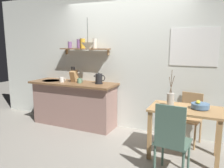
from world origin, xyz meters
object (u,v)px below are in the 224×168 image
(dining_table, at_px, (185,117))
(knife_block, at_px, (74,76))
(electric_kettle, at_px, (99,79))
(coffee_mug_spare, at_px, (80,81))
(pendant_lamp, at_px, (88,46))
(dining_chair_far, at_px, (190,115))
(coffee_mug_by_sink, at_px, (62,80))
(dining_chair_near, at_px, (171,138))
(fruit_bowl, at_px, (200,106))
(twig_vase, at_px, (170,99))

(dining_table, height_order, knife_block, knife_block)
(electric_kettle, xyz_separation_m, knife_block, (-0.57, -0.01, 0.03))
(coffee_mug_spare, bearing_deg, electric_kettle, 14.16)
(pendant_lamp, bearing_deg, coffee_mug_spare, 168.55)
(knife_block, bearing_deg, dining_chair_far, 1.56)
(dining_table, bearing_deg, coffee_mug_by_sink, 171.23)
(dining_chair_near, height_order, dining_chair_far, dining_chair_near)
(knife_block, bearing_deg, fruit_bowl, -11.01)
(dining_chair_far, bearing_deg, electric_kettle, -178.36)
(twig_vase, height_order, knife_block, twig_vase)
(electric_kettle, distance_m, coffee_mug_by_sink, 0.79)
(dining_chair_near, relative_size, dining_chair_far, 1.14)
(knife_block, bearing_deg, coffee_mug_spare, -24.21)
(twig_vase, distance_m, knife_block, 2.11)
(dining_chair_near, xyz_separation_m, knife_block, (-2.18, 1.15, 0.50))
(fruit_bowl, distance_m, twig_vase, 0.42)
(electric_kettle, distance_m, pendant_lamp, 0.66)
(dining_chair_near, xyz_separation_m, dining_chair_far, (0.10, 1.21, -0.06))
(fruit_bowl, distance_m, pendant_lamp, 2.23)
(dining_table, relative_size, coffee_mug_by_sink, 7.30)
(pendant_lamp, bearing_deg, fruit_bowl, -9.67)
(dining_chair_far, height_order, electric_kettle, electric_kettle)
(twig_vase, bearing_deg, knife_block, 166.23)
(electric_kettle, relative_size, coffee_mug_by_sink, 1.75)
(dining_chair_far, distance_m, pendant_lamp, 2.21)
(fruit_bowl, relative_size, pendant_lamp, 0.42)
(dining_chair_far, height_order, coffee_mug_by_sink, coffee_mug_by_sink)
(dining_table, distance_m, coffee_mug_by_sink, 2.52)
(fruit_bowl, xyz_separation_m, electric_kettle, (-1.88, 0.49, 0.20))
(dining_chair_near, xyz_separation_m, fruit_bowl, (0.28, 0.67, 0.27))
(knife_block, bearing_deg, dining_table, -12.97)
(dining_table, relative_size, dining_chair_far, 1.18)
(dining_chair_far, height_order, knife_block, knife_block)
(twig_vase, xyz_separation_m, coffee_mug_by_sink, (-2.25, 0.36, 0.10))
(twig_vase, distance_m, coffee_mug_by_sink, 2.28)
(electric_kettle, bearing_deg, dining_table, -17.56)
(dining_table, bearing_deg, dining_chair_near, -97.93)
(dining_chair_far, relative_size, coffee_mug_by_sink, 6.21)
(dining_chair_far, distance_m, knife_block, 2.35)
(dining_chair_far, relative_size, knife_block, 2.71)
(fruit_bowl, xyz_separation_m, pendant_lamp, (-2.04, 0.35, 0.83))
(dining_chair_near, distance_m, coffee_mug_by_sink, 2.62)
(dining_chair_far, bearing_deg, pendant_lamp, -174.08)
(electric_kettle, height_order, pendant_lamp, pendant_lamp)
(dining_chair_near, distance_m, knife_block, 2.52)
(dining_chair_near, relative_size, twig_vase, 1.79)
(coffee_mug_spare, bearing_deg, knife_block, 155.79)
(dining_table, xyz_separation_m, dining_chair_far, (0.02, 0.59, -0.14))
(dining_chair_near, height_order, electric_kettle, electric_kettle)
(coffee_mug_by_sink, bearing_deg, electric_kettle, 11.31)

